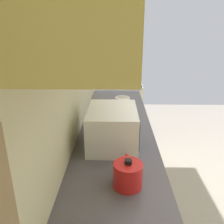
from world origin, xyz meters
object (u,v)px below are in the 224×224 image
Objects in this scene: bowl at (122,100)px; kettle at (128,175)px; oven_range at (119,109)px; microwave at (113,127)px.

kettle is (-1.42, 0.00, 0.03)m from bowl.
kettle is (-2.42, -0.03, 0.50)m from oven_range.
bowl is 1.42m from kettle.
kettle reaches higher than bowl.
oven_range is 2.38× the size of microwave.
microwave is at bearing 178.21° from oven_range.
oven_range is 6.50× the size of bowl.
kettle is at bearing -179.32° from oven_range.
bowl is at bearing 0.00° from kettle.
oven_range reaches higher than bowl.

